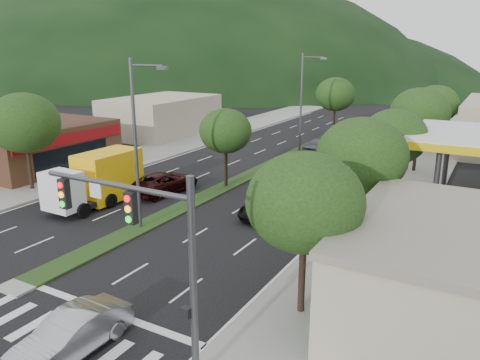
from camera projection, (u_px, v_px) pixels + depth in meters
The scene contains 29 objects.
ground at pixel (25, 285), 21.54m from camera, with size 160.00×160.00×0.00m, color black.
sidewalk_right at pixel (409, 186), 36.57m from camera, with size 5.00×90.00×0.15m, color gray.
sidewalk_left at pixel (154, 152), 48.60m from camera, with size 6.00×90.00×0.15m, color gray.
median at pixel (279, 160), 44.99m from camera, with size 1.60×56.00×0.12m, color #1D3413.
traffic_signal at pixel (151, 242), 14.71m from camera, with size 6.12×0.40×7.00m.
storefront_right at pixel (472, 284), 17.52m from camera, with size 9.00×10.00×4.00m, color #B6AD91.
shop_left at pixel (34, 145), 42.27m from camera, with size 10.15×12.00×4.00m.
bldg_left_far at pixel (162, 116), 58.37m from camera, with size 9.00×14.00×4.60m, color #B6AD91.
hill_far at pixel (161, 81), 151.48m from camera, with size 176.00×132.00×82.00m, color black.
tree_r_a at pixel (305, 202), 17.91m from camera, with size 4.60×4.60×6.63m.
tree_r_b at pixel (362, 156), 24.55m from camera, with size 4.80×4.80×6.94m.
tree_r_c at pixel (394, 137), 31.34m from camera, with size 4.40×4.40×6.48m.
tree_r_d at pixel (420, 113), 39.60m from camera, with size 5.00×5.00×7.17m.
tree_r_e at pixel (436, 104), 48.06m from camera, with size 4.60×4.60×6.71m.
tree_med_near at pixel (225, 131), 35.41m from camera, with size 4.00×4.00×6.02m.
tree_med_far at pixel (335, 94), 57.05m from camera, with size 4.80×4.80×6.94m.
tree_l_a at pixel (24, 123), 34.40m from camera, with size 5.20×5.20×7.25m.
streetlight_near at pixel (138, 138), 26.62m from camera, with size 2.60×0.25×10.00m.
streetlight_mid at pixel (303, 98), 47.57m from camera, with size 2.60×0.25×10.00m.
sedan_silver at pixel (72, 334), 16.53m from camera, with size 1.62×4.66×1.53m, color #9B9EA3.
suv_maroon at pixel (164, 182), 35.05m from camera, with size 2.63×5.70×1.58m, color black.
car_queue_a at pixel (280, 183), 35.00m from camera, with size 1.71×4.24×1.45m, color black.
car_queue_b at pixel (349, 174), 37.41m from camera, with size 2.14×5.26×1.53m, color #4A4B4F.
car_queue_c at pixel (327, 157), 43.29m from camera, with size 1.51×4.34×1.43m, color #51190D.
car_queue_d at pixel (266, 206), 30.20m from camera, with size 2.22×4.80×1.34m, color black.
car_queue_e at pixel (318, 145), 48.78m from camera, with size 1.76×4.38×1.49m, color #56565B.
car_queue_f at pixel (389, 143), 50.08m from camera, with size 1.84×4.52×1.31m, color black.
box_truck at pixel (100, 180), 32.38m from camera, with size 2.88×7.19×3.52m.
motorhome at pixel (359, 141), 45.93m from camera, with size 3.19×8.49×3.19m.
Camera 1 is at (18.17, -12.03, 10.54)m, focal length 35.00 mm.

